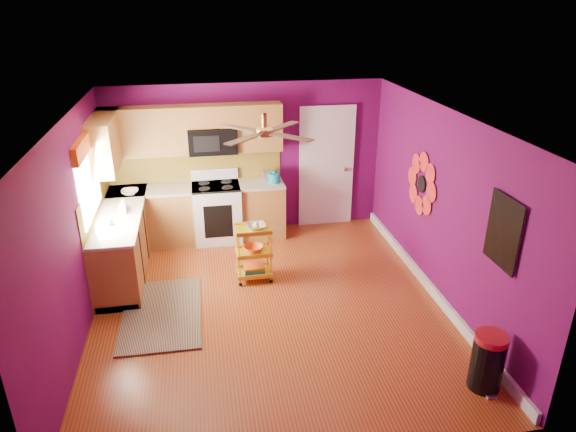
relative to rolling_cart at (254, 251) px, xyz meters
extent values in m
plane|color=maroon|center=(0.11, -0.74, -0.46)|extent=(5.00, 5.00, 0.00)
cube|color=#5D0A50|center=(0.11, 1.76, 0.79)|extent=(4.50, 0.04, 2.50)
cube|color=#5D0A50|center=(0.11, -3.24, 0.79)|extent=(4.50, 0.04, 2.50)
cube|color=#5D0A50|center=(-2.14, -0.74, 0.79)|extent=(0.04, 5.00, 2.50)
cube|color=#5D0A50|center=(2.36, -0.74, 0.79)|extent=(0.04, 5.00, 2.50)
cube|color=silver|center=(0.11, -0.74, 2.04)|extent=(4.50, 5.00, 0.04)
cube|color=white|center=(2.33, -0.74, -0.39)|extent=(0.05, 4.90, 0.14)
cube|color=brown|center=(-1.84, 0.61, -0.01)|extent=(0.60, 2.30, 0.90)
cube|color=brown|center=(-0.74, 1.46, -0.01)|extent=(2.80, 0.60, 0.90)
cube|color=beige|center=(-1.84, 0.61, 0.46)|extent=(0.63, 2.30, 0.04)
cube|color=beige|center=(-0.74, 1.46, 0.46)|extent=(2.80, 0.63, 0.04)
cube|color=black|center=(-1.84, 0.61, -0.41)|extent=(0.54, 2.30, 0.10)
cube|color=black|center=(-0.74, 1.46, -0.41)|extent=(2.80, 0.54, 0.10)
cube|color=white|center=(-0.44, 1.43, 0.00)|extent=(0.76, 0.66, 0.92)
cube|color=black|center=(-0.44, 1.43, 0.47)|extent=(0.76, 0.62, 0.03)
cube|color=white|center=(-0.44, 1.71, 0.58)|extent=(0.76, 0.06, 0.18)
cube|color=black|center=(-0.44, 1.11, -0.01)|extent=(0.45, 0.02, 0.55)
cube|color=brown|center=(-1.48, 1.60, 1.37)|extent=(1.32, 0.33, 0.75)
cube|color=brown|center=(0.30, 1.60, 1.37)|extent=(0.72, 0.33, 0.75)
cube|color=brown|center=(-0.44, 1.60, 1.57)|extent=(0.76, 0.33, 0.34)
cube|color=brown|center=(-1.98, 1.11, 1.37)|extent=(0.33, 1.30, 0.75)
cube|color=black|center=(-0.44, 1.56, 1.19)|extent=(0.76, 0.38, 0.40)
cube|color=brown|center=(-0.74, 1.75, 0.74)|extent=(2.80, 0.01, 0.51)
cube|color=brown|center=(-2.13, 0.61, 0.74)|extent=(0.01, 2.30, 0.51)
cube|color=white|center=(-2.12, 0.31, 1.09)|extent=(0.03, 1.20, 1.00)
cube|color=#D85813|center=(-2.09, 0.31, 1.56)|extent=(0.08, 1.35, 0.22)
cube|color=white|center=(1.46, 1.74, 0.57)|extent=(0.85, 0.04, 2.05)
cube|color=white|center=(1.46, 1.72, 0.57)|extent=(0.95, 0.02, 2.15)
sphere|color=#BF8C3F|center=(1.78, 1.68, 0.54)|extent=(0.07, 0.07, 0.07)
cylinder|color=black|center=(2.34, -0.14, 0.89)|extent=(0.01, 0.24, 0.24)
cube|color=teal|center=(2.34, -2.14, 1.09)|extent=(0.03, 0.52, 0.72)
cube|color=black|center=(2.32, -2.14, 1.09)|extent=(0.01, 0.56, 0.76)
cylinder|color=#BF8C3F|center=(0.11, -0.54, 1.96)|extent=(0.06, 0.06, 0.16)
cylinder|color=#BF8C3F|center=(0.11, -0.54, 1.82)|extent=(0.20, 0.20, 0.08)
cube|color=#4C2D19|center=(0.38, -0.27, 1.82)|extent=(0.47, 0.47, 0.01)
cube|color=#4C2D19|center=(-0.16, -0.27, 1.82)|extent=(0.47, 0.47, 0.01)
cube|color=#4C2D19|center=(-0.16, -0.81, 1.82)|extent=(0.47, 0.47, 0.01)
cube|color=#4C2D19|center=(0.38, -0.81, 1.82)|extent=(0.47, 0.47, 0.01)
cube|color=black|center=(-1.28, -0.67, -0.45)|extent=(1.00, 1.62, 0.02)
cylinder|color=gold|center=(-0.22, -0.16, -0.04)|extent=(0.02, 0.02, 0.76)
cylinder|color=gold|center=(0.21, -0.15, -0.04)|extent=(0.02, 0.02, 0.76)
cylinder|color=gold|center=(-0.23, 0.15, -0.04)|extent=(0.02, 0.02, 0.76)
cylinder|color=gold|center=(0.21, 0.16, -0.04)|extent=(0.02, 0.02, 0.76)
sphere|color=black|center=(-0.22, -0.16, -0.43)|extent=(0.05, 0.05, 0.05)
sphere|color=black|center=(0.21, -0.15, -0.43)|extent=(0.05, 0.05, 0.05)
sphere|color=black|center=(-0.23, 0.15, -0.43)|extent=(0.05, 0.05, 0.05)
sphere|color=black|center=(0.21, 0.16, -0.43)|extent=(0.05, 0.05, 0.05)
cube|color=gold|center=(-0.01, 0.00, 0.32)|extent=(0.50, 0.37, 0.03)
cube|color=gold|center=(-0.01, 0.00, -0.03)|extent=(0.50, 0.37, 0.03)
cube|color=gold|center=(-0.01, 0.00, -0.35)|extent=(0.50, 0.37, 0.03)
imported|color=beige|center=(0.04, 0.00, 0.37)|extent=(0.28, 0.28, 0.07)
sphere|color=yellow|center=(0.04, 0.00, 0.39)|extent=(0.09, 0.09, 0.09)
imported|color=#D85813|center=(-0.01, 0.00, 0.03)|extent=(0.28, 0.28, 0.09)
cube|color=navy|center=(-0.01, 0.00, -0.32)|extent=(0.29, 0.22, 0.04)
cube|color=#267233|center=(-0.01, 0.00, -0.29)|extent=(0.29, 0.22, 0.03)
cube|color=#D85813|center=(-0.01, 0.00, -0.26)|extent=(0.29, 0.22, 0.03)
cylinder|color=black|center=(2.09, -2.60, -0.17)|extent=(0.35, 0.35, 0.57)
cylinder|color=#A91820|center=(2.09, -2.60, 0.15)|extent=(0.33, 0.33, 0.07)
cube|color=beige|center=(2.09, -2.77, -0.44)|extent=(0.12, 0.06, 0.03)
cylinder|color=teal|center=(0.51, 1.40, 0.56)|extent=(0.18, 0.18, 0.16)
sphere|color=teal|center=(0.51, 1.40, 0.66)|extent=(0.06, 0.06, 0.06)
cube|color=beige|center=(0.44, 1.53, 0.57)|extent=(0.22, 0.15, 0.18)
imported|color=#EA3F72|center=(-1.77, 0.51, 0.59)|extent=(0.09, 0.10, 0.21)
imported|color=white|center=(-1.77, 0.67, 0.56)|extent=(0.12, 0.12, 0.16)
imported|color=white|center=(-1.76, 1.29, 0.51)|extent=(0.26, 0.26, 0.06)
imported|color=white|center=(-1.92, 0.15, 0.53)|extent=(0.11, 0.11, 0.09)
camera|label=1|loc=(-0.66, -6.39, 3.32)|focal=32.00mm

